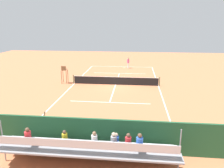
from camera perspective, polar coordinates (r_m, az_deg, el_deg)
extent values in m
plane|color=#CC7047|center=(26.26, 0.93, -0.17)|extent=(60.00, 60.00, 0.00)
cube|color=white|center=(36.93, 2.49, 4.48)|extent=(10.00, 0.10, 0.01)
cube|color=white|center=(16.04, -2.72, -10.92)|extent=(10.00, 0.10, 0.01)
cube|color=white|center=(26.30, 11.84, -0.48)|extent=(0.10, 22.00, 0.01)
cube|color=white|center=(27.15, -9.64, 0.15)|extent=(0.10, 22.00, 0.01)
cube|color=white|center=(32.10, 1.91, 2.78)|extent=(7.50, 0.10, 0.01)
cube|color=white|center=(20.54, -0.61, -4.76)|extent=(7.50, 0.10, 0.01)
cube|color=white|center=(26.26, 0.93, -0.16)|extent=(0.10, 12.10, 0.01)
cube|color=white|center=(36.93, 2.49, 4.48)|extent=(0.10, 0.30, 0.01)
cube|color=black|center=(26.14, 0.93, 0.79)|extent=(10.00, 0.02, 0.91)
cube|color=white|center=(26.02, 0.94, 1.82)|extent=(10.00, 0.04, 0.06)
cylinder|color=#2D5133|center=(26.18, 12.12, 0.63)|extent=(0.10, 0.10, 1.07)
cylinder|color=#2D5133|center=(27.04, -9.89, 1.24)|extent=(0.10, 0.10, 1.07)
cube|color=#235633|center=(12.96, -4.84, -12.87)|extent=(18.00, 0.16, 2.00)
cube|color=gray|center=(13.05, -5.06, -16.58)|extent=(9.00, 0.10, 0.45)
cube|color=gray|center=(12.67, -5.39, -16.71)|extent=(9.00, 0.80, 0.08)
cube|color=gray|center=(13.08, -5.03, -16.52)|extent=(9.00, 0.04, 0.45)
cube|color=silver|center=(12.36, -5.54, -15.31)|extent=(8.60, 0.36, 0.04)
cube|color=silver|center=(12.11, -5.74, -14.93)|extent=(8.60, 0.03, 0.36)
cube|color=gray|center=(11.77, -6.25, -16.92)|extent=(9.00, 0.80, 0.08)
cube|color=gray|center=(12.18, -5.83, -16.70)|extent=(9.00, 0.04, 0.45)
cube|color=silver|center=(11.46, -6.42, -15.42)|extent=(8.60, 0.36, 0.04)
cube|color=silver|center=(11.21, -6.66, -15.01)|extent=(8.60, 0.03, 0.36)
cube|color=gray|center=(10.87, -7.25, -17.16)|extent=(9.00, 0.80, 0.08)
cube|color=gray|center=(11.28, -6.76, -16.92)|extent=(9.00, 0.04, 0.45)
cube|color=silver|center=(10.56, -7.46, -15.53)|extent=(8.60, 0.36, 0.04)
cube|color=silver|center=(10.31, -7.74, -15.09)|extent=(8.60, 0.03, 0.36)
cylinder|color=gray|center=(11.59, 16.97, -16.29)|extent=(0.06, 0.06, 2.35)
cylinder|color=gray|center=(13.24, -26.24, -13.06)|extent=(0.06, 0.06, 2.35)
cube|color=#2D2D33|center=(12.31, 1.10, -15.16)|extent=(0.32, 0.40, 0.12)
cylinder|color=blue|center=(12.06, 1.05, -14.29)|extent=(0.30, 0.30, 0.45)
sphere|color=beige|center=(11.90, 1.06, -12.94)|extent=(0.20, 0.20, 0.20)
cube|color=#2D2D33|center=(11.53, -20.44, -13.38)|extent=(0.32, 0.40, 0.12)
cylinder|color=red|center=(11.31, -20.85, -12.39)|extent=(0.30, 0.30, 0.45)
sphere|color=brown|center=(11.17, -21.02, -10.91)|extent=(0.20, 0.20, 0.20)
cube|color=#2D2D33|center=(10.45, 7.05, -15.65)|extent=(0.32, 0.40, 0.12)
cylinder|color=blue|center=(10.20, 7.11, -14.64)|extent=(0.30, 0.30, 0.45)
sphere|color=brown|center=(10.04, 7.18, -13.03)|extent=(0.20, 0.20, 0.20)
cube|color=#2D2D33|center=(11.36, 4.19, -15.42)|extent=(0.32, 0.40, 0.12)
cylinder|color=red|center=(11.11, 4.20, -14.48)|extent=(0.30, 0.30, 0.45)
sphere|color=brown|center=(10.95, 4.23, -13.01)|extent=(0.20, 0.20, 0.20)
cube|color=#2D2D33|center=(11.52, -4.42, -14.96)|extent=(0.32, 0.40, 0.12)
cylinder|color=white|center=(11.27, -4.56, -14.02)|extent=(0.30, 0.30, 0.45)
sphere|color=#8C6647|center=(11.12, -4.60, -12.57)|extent=(0.20, 0.20, 0.20)
cube|color=#2D2D33|center=(12.82, -11.86, -14.17)|extent=(0.32, 0.40, 0.12)
cylinder|color=yellow|center=(12.58, -12.10, -13.31)|extent=(0.30, 0.30, 0.45)
sphere|color=brown|center=(12.43, -12.19, -12.00)|extent=(0.20, 0.20, 0.20)
cube|color=#2D2D33|center=(11.40, 0.49, -15.26)|extent=(0.32, 0.40, 0.12)
cylinder|color=#9399A3|center=(11.15, 0.43, -14.32)|extent=(0.30, 0.30, 0.45)
sphere|color=beige|center=(10.99, 0.43, -12.86)|extent=(0.20, 0.20, 0.20)
cylinder|color=brown|center=(27.57, -11.30, 2.01)|extent=(0.07, 0.07, 1.60)
cylinder|color=brown|center=(27.76, -12.48, 2.03)|extent=(0.07, 0.07, 1.60)
cylinder|color=brown|center=(27.02, -11.67, 1.71)|extent=(0.07, 0.07, 1.60)
cylinder|color=brown|center=(27.20, -12.87, 1.73)|extent=(0.07, 0.07, 1.60)
cube|color=brown|center=(27.20, -12.18, 3.57)|extent=(0.56, 0.56, 0.06)
cube|color=brown|center=(26.93, -12.37, 4.02)|extent=(0.56, 0.06, 0.48)
cube|color=brown|center=(27.09, -11.68, 3.88)|extent=(0.04, 0.48, 0.04)
cube|color=brown|center=(27.26, -12.72, 3.88)|extent=(0.04, 0.48, 0.04)
cube|color=#234C2D|center=(13.74, 8.01, -13.82)|extent=(1.80, 0.40, 0.05)
cylinder|color=#234C2D|center=(13.90, 11.17, -14.67)|extent=(0.06, 0.06, 0.45)
cylinder|color=#234C2D|center=(13.84, 4.77, -14.55)|extent=(0.06, 0.06, 0.45)
cube|color=#234C2D|center=(13.43, 8.08, -13.09)|extent=(1.80, 0.04, 0.36)
cube|color=#334C8C|center=(13.77, -1.12, -14.87)|extent=(0.90, 0.36, 0.36)
cylinder|color=white|center=(35.86, 4.11, 4.81)|extent=(0.14, 0.14, 0.85)
cylinder|color=white|center=(35.66, 4.23, 4.74)|extent=(0.14, 0.14, 0.85)
cylinder|color=pink|center=(35.63, 4.19, 5.92)|extent=(0.47, 0.47, 0.60)
sphere|color=beige|center=(35.56, 4.21, 6.57)|extent=(0.22, 0.22, 0.22)
cylinder|color=beige|center=(35.34, 4.34, 6.66)|extent=(0.26, 0.18, 0.55)
cylinder|color=beige|center=(35.83, 4.07, 6.02)|extent=(0.12, 0.12, 0.50)
cylinder|color=black|center=(36.24, 3.09, 4.28)|extent=(0.04, 0.28, 0.03)
torus|color=#D8CC4C|center=(35.97, 3.08, 4.19)|extent=(0.32, 0.32, 0.02)
cylinder|color=white|center=(35.97, 3.08, 4.19)|extent=(0.25, 0.25, 0.00)
sphere|color=#CCDB33|center=(33.30, 4.13, 3.27)|extent=(0.07, 0.07, 0.07)
cylinder|color=#232328|center=(14.67, -17.31, -12.52)|extent=(0.14, 0.14, 0.85)
cylinder|color=#232328|center=(14.83, -16.90, -12.14)|extent=(0.14, 0.14, 0.85)
cylinder|color=white|center=(14.43, -17.34, -9.78)|extent=(0.40, 0.40, 0.60)
sphere|color=tan|center=(14.27, -17.47, -8.29)|extent=(0.22, 0.22, 0.22)
cylinder|color=tan|center=(14.40, -17.07, -7.63)|extent=(0.26, 0.12, 0.55)
cylinder|color=tan|center=(14.25, -17.78, -10.03)|extent=(0.10, 0.10, 0.50)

